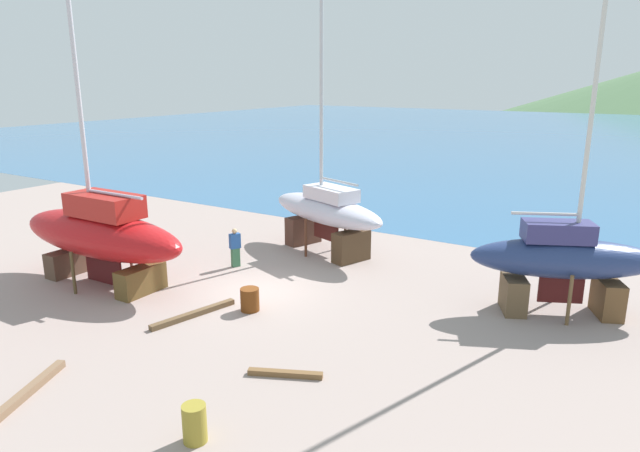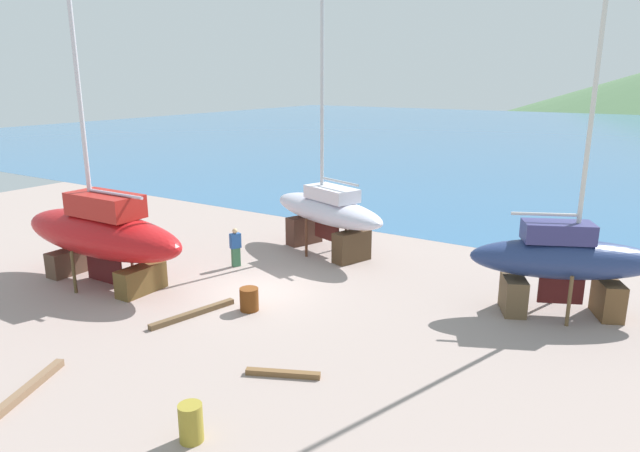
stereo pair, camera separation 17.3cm
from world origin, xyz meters
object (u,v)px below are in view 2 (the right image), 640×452
at_px(worker, 236,247).
at_px(barrel_tar_black, 249,299).
at_px(barrel_tipped_right, 191,423).
at_px(sailboat_mid_port, 101,233).
at_px(sailboat_small_center, 564,261).
at_px(sailboat_far_slipway, 327,212).

xyz_separation_m(worker, barrel_tar_black, (3.42, -3.28, -0.46)).
height_order(worker, barrel_tipped_right, worker).
relative_size(sailboat_mid_port, worker, 8.35).
relative_size(worker, barrel_tipped_right, 1.88).
distance_m(sailboat_small_center, barrel_tipped_right, 12.82).
xyz_separation_m(sailboat_mid_port, barrel_tipped_right, (9.87, -5.30, -1.55)).
distance_m(barrel_tar_black, barrel_tipped_right, 7.11).
bearing_deg(worker, sailboat_far_slipway, 85.58).
xyz_separation_m(sailboat_small_center, sailboat_far_slipway, (-10.18, 1.72, -0.00)).
relative_size(sailboat_mid_port, barrel_tar_black, 17.40).
relative_size(sailboat_mid_port, sailboat_small_center, 1.22).
bearing_deg(sailboat_far_slipway, barrel_tar_black, 119.61).
height_order(barrel_tar_black, barrel_tipped_right, barrel_tipped_right).
xyz_separation_m(sailboat_far_slipway, barrel_tar_black, (1.27, -7.05, -1.48)).
xyz_separation_m(sailboat_small_center, barrel_tipped_right, (-5.43, -11.52, -1.44)).
height_order(sailboat_small_center, sailboat_far_slipway, sailboat_far_slipway).
distance_m(sailboat_mid_port, worker, 5.25).
bearing_deg(sailboat_far_slipway, sailboat_small_center, -170.16).
distance_m(sailboat_small_center, worker, 12.55).
bearing_deg(worker, sailboat_small_center, 34.80).
height_order(sailboat_mid_port, sailboat_small_center, sailboat_mid_port).
distance_m(sailboat_mid_port, sailboat_far_slipway, 9.45).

